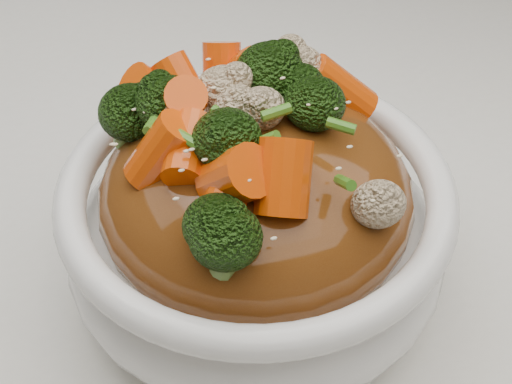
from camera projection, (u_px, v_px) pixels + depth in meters
name	position (u px, v px, depth m)	size (l,w,h in m)	color
tablecloth	(258.00, 249.00, 0.55)	(1.20, 0.80, 0.04)	white
bowl	(256.00, 233.00, 0.47)	(0.23, 0.23, 0.09)	white
sauce_base	(256.00, 196.00, 0.45)	(0.18, 0.18, 0.10)	#613210
carrots	(256.00, 105.00, 0.41)	(0.18, 0.18, 0.05)	#E04907
broccoli	(256.00, 106.00, 0.41)	(0.18, 0.18, 0.05)	black
cauliflower	(256.00, 110.00, 0.41)	(0.18, 0.18, 0.04)	beige
scallions	(256.00, 103.00, 0.41)	(0.14, 0.14, 0.02)	#38711A
sesame_seeds	(256.00, 103.00, 0.41)	(0.16, 0.16, 0.01)	beige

